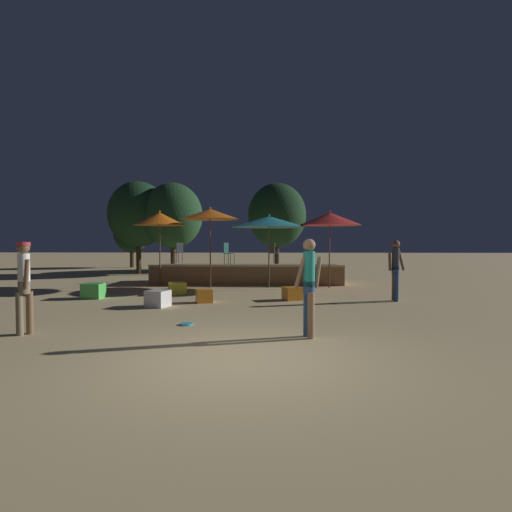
# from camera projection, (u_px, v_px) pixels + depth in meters

# --- Properties ---
(ground_plane) EXTENTS (120.00, 120.00, 0.00)m
(ground_plane) POSITION_uv_depth(u_px,v_px,m) (238.00, 359.00, 6.05)
(ground_plane) COLOR tan
(wooden_deck) EXTENTS (8.01, 2.32, 0.85)m
(wooden_deck) POSITION_uv_depth(u_px,v_px,m) (247.00, 274.00, 17.36)
(wooden_deck) COLOR olive
(wooden_deck) RESTS_ON ground
(patio_umbrella_0) EXTENTS (2.27, 2.27, 3.15)m
(patio_umbrella_0) POSITION_uv_depth(u_px,v_px,m) (210.00, 214.00, 15.49)
(patio_umbrella_0) COLOR brown
(patio_umbrella_0) RESTS_ON ground
(patio_umbrella_1) EXTENTS (2.43, 2.43, 2.99)m
(patio_umbrella_1) POSITION_uv_depth(u_px,v_px,m) (330.00, 219.00, 15.40)
(patio_umbrella_1) COLOR brown
(patio_umbrella_1) RESTS_ON ground
(patio_umbrella_2) EXTENTS (2.08, 2.08, 3.05)m
(patio_umbrella_2) POSITION_uv_depth(u_px,v_px,m) (160.00, 219.00, 16.14)
(patio_umbrella_2) COLOR brown
(patio_umbrella_2) RESTS_ON ground
(patio_umbrella_3) EXTENTS (2.90, 2.90, 2.86)m
(patio_umbrella_3) POSITION_uv_depth(u_px,v_px,m) (269.00, 222.00, 15.52)
(patio_umbrella_3) COLOR brown
(patio_umbrella_3) RESTS_ON ground
(cube_seat_0) EXTENTS (0.59, 0.59, 0.47)m
(cube_seat_0) POSITION_uv_depth(u_px,v_px,m) (93.00, 291.00, 12.60)
(cube_seat_0) COLOR #4CC651
(cube_seat_0) RESTS_ON ground
(cube_seat_1) EXTENTS (0.65, 0.65, 0.40)m
(cube_seat_1) POSITION_uv_depth(u_px,v_px,m) (292.00, 293.00, 12.24)
(cube_seat_1) COLOR orange
(cube_seat_1) RESTS_ON ground
(cube_seat_2) EXTENTS (0.68, 0.68, 0.45)m
(cube_seat_2) POSITION_uv_depth(u_px,v_px,m) (158.00, 298.00, 10.97)
(cube_seat_2) COLOR white
(cube_seat_2) RESTS_ON ground
(cube_seat_3) EXTENTS (0.74, 0.74, 0.41)m
(cube_seat_3) POSITION_uv_depth(u_px,v_px,m) (177.00, 288.00, 13.58)
(cube_seat_3) COLOR yellow
(cube_seat_3) RESTS_ON ground
(cube_seat_4) EXTENTS (0.57, 0.57, 0.39)m
(cube_seat_4) POSITION_uv_depth(u_px,v_px,m) (204.00, 296.00, 11.71)
(cube_seat_4) COLOR orange
(cube_seat_4) RESTS_ON ground
(person_0) EXTENTS (0.53, 0.31, 1.83)m
(person_0) POSITION_uv_depth(u_px,v_px,m) (395.00, 267.00, 11.97)
(person_0) COLOR brown
(person_0) RESTS_ON ground
(person_1) EXTENTS (0.56, 0.30, 1.84)m
(person_1) POSITION_uv_depth(u_px,v_px,m) (309.00, 283.00, 7.40)
(person_1) COLOR #2D4C7F
(person_1) RESTS_ON ground
(person_2) EXTENTS (0.42, 0.41, 1.79)m
(person_2) POSITION_uv_depth(u_px,v_px,m) (24.00, 282.00, 7.63)
(person_2) COLOR #72664C
(person_2) RESTS_ON ground
(bistro_chair_0) EXTENTS (0.48, 0.48, 0.90)m
(bistro_chair_0) POSITION_uv_depth(u_px,v_px,m) (273.00, 251.00, 17.36)
(bistro_chair_0) COLOR #47474C
(bistro_chair_0) RESTS_ON wooden_deck
(bistro_chair_1) EXTENTS (0.46, 0.46, 0.90)m
(bistro_chair_1) POSITION_uv_depth(u_px,v_px,m) (228.00, 251.00, 16.82)
(bistro_chair_1) COLOR #1E4C47
(bistro_chair_1) RESTS_ON wooden_deck
(bistro_chair_2) EXTENTS (0.48, 0.48, 0.90)m
(bistro_chair_2) POSITION_uv_depth(u_px,v_px,m) (179.00, 251.00, 17.94)
(bistro_chair_2) COLOR #2D3338
(bistro_chair_2) RESTS_ON wooden_deck
(frisbee_disc) EXTENTS (0.27, 0.27, 0.03)m
(frisbee_disc) POSITION_uv_depth(u_px,v_px,m) (186.00, 324.00, 8.56)
(frisbee_disc) COLOR #33B2D8
(frisbee_disc) RESTS_ON ground
(background_tree_0) EXTENTS (2.47, 2.47, 3.76)m
(background_tree_0) POSITION_uv_depth(u_px,v_px,m) (132.00, 233.00, 27.88)
(background_tree_0) COLOR #3D2B1C
(background_tree_0) RESTS_ON ground
(background_tree_1) EXTENTS (3.23, 3.23, 5.01)m
(background_tree_1) POSITION_uv_depth(u_px,v_px,m) (173.00, 216.00, 21.86)
(background_tree_1) COLOR #3D2B1C
(background_tree_1) RESTS_ON ground
(background_tree_2) EXTENTS (3.30, 3.30, 5.14)m
(background_tree_2) POSITION_uv_depth(u_px,v_px,m) (138.00, 214.00, 22.15)
(background_tree_2) COLOR #3D2B1C
(background_tree_2) RESTS_ON ground
(background_tree_3) EXTENTS (3.78, 3.78, 5.60)m
(background_tree_3) POSITION_uv_depth(u_px,v_px,m) (277.00, 215.00, 25.97)
(background_tree_3) COLOR #3D2B1C
(background_tree_3) RESTS_ON ground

